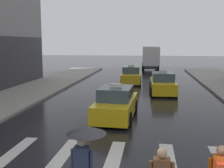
# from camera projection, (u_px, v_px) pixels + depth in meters

# --- Properties ---
(crosswalk_markings) EXTENTS (11.30, 2.80, 0.01)m
(crosswalk_markings) POSITION_uv_depth(u_px,v_px,m) (115.00, 156.00, 9.64)
(crosswalk_markings) COLOR silver
(crosswalk_markings) RESTS_ON ground
(taxi_lead) EXTENTS (2.09, 4.61, 1.80)m
(taxi_lead) POSITION_uv_depth(u_px,v_px,m) (116.00, 104.00, 14.51)
(taxi_lead) COLOR yellow
(taxi_lead) RESTS_ON ground
(taxi_second) EXTENTS (2.05, 4.60, 1.80)m
(taxi_second) POSITION_uv_depth(u_px,v_px,m) (163.00, 84.00, 21.60)
(taxi_second) COLOR yellow
(taxi_second) RESTS_ON ground
(taxi_third) EXTENTS (2.06, 4.60, 1.80)m
(taxi_third) POSITION_uv_depth(u_px,v_px,m) (131.00, 76.00, 27.05)
(taxi_third) COLOR gold
(taxi_third) RESTS_ON ground
(box_truck) EXTENTS (2.50, 7.61, 3.35)m
(box_truck) POSITION_uv_depth(u_px,v_px,m) (150.00, 57.00, 39.65)
(box_truck) COLOR #2D2D2D
(box_truck) RESTS_ON ground
(pedestrian_with_umbrella) EXTENTS (0.96, 0.96, 1.94)m
(pedestrian_with_umbrella) POSITION_uv_depth(u_px,v_px,m) (85.00, 143.00, 6.63)
(pedestrian_with_umbrella) COLOR #333338
(pedestrian_with_umbrella) RESTS_ON ground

